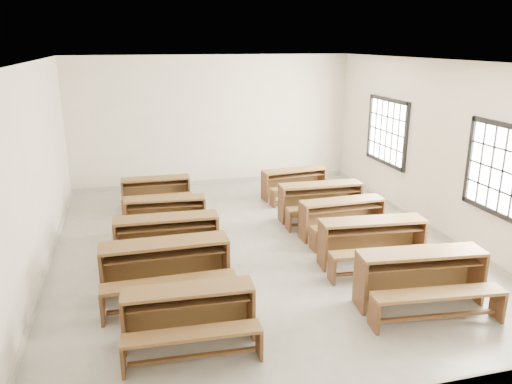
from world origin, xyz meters
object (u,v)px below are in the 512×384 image
object	(u,v)px
desk_set_1	(166,265)
desk_set_5	(422,275)
desk_set_4	(156,190)
desk_set_9	(295,181)
desk_set_0	(189,313)
desk_set_3	(166,213)
desk_set_6	(373,239)
desk_set_7	(343,216)
desk_set_2	(167,236)
desk_set_8	(321,199)

from	to	relation	value
desk_set_1	desk_set_5	world-z (taller)	desk_set_1
desk_set_4	desk_set_9	xyz separation A→B (m)	(3.16, -0.12, 0.01)
desk_set_0	desk_set_3	size ratio (longest dim) A/B	1.02
desk_set_0	desk_set_5	distance (m)	3.18
desk_set_4	desk_set_6	bearing A→B (deg)	-49.85
desk_set_3	desk_set_7	world-z (taller)	desk_set_7
desk_set_1	desk_set_3	distance (m)	2.52
desk_set_7	desk_set_9	bearing A→B (deg)	89.60
desk_set_3	desk_set_9	size ratio (longest dim) A/B	0.99
desk_set_3	desk_set_4	xyz separation A→B (m)	(-0.08, 1.57, -0.01)
desk_set_3	desk_set_0	bearing A→B (deg)	-85.99
desk_set_3	desk_set_6	xyz separation A→B (m)	(3.11, -2.33, 0.05)
desk_set_3	desk_set_1	bearing A→B (deg)	-90.04
desk_set_2	desk_set_1	bearing A→B (deg)	-93.90
desk_set_5	desk_set_7	distance (m)	2.61
desk_set_0	desk_set_7	xyz separation A→B (m)	(3.19, 2.70, 0.00)
desk_set_5	desk_set_8	size ratio (longest dim) A/B	1.07
desk_set_0	desk_set_6	xyz separation A→B (m)	(3.15, 1.45, 0.04)
desk_set_4	desk_set_5	size ratio (longest dim) A/B	0.81
desk_set_4	desk_set_7	distance (m)	4.18
desk_set_3	desk_set_8	xyz separation A→B (m)	(3.11, -0.09, 0.04)
desk_set_2	desk_set_9	bearing A→B (deg)	43.02
desk_set_5	desk_set_6	bearing A→B (deg)	97.08
desk_set_4	desk_set_7	world-z (taller)	desk_set_7
desk_set_3	desk_set_5	distance (m)	4.84
desk_set_1	desk_set_6	bearing A→B (deg)	2.65
desk_set_3	desk_set_7	bearing A→B (deg)	-14.23
desk_set_7	desk_set_8	bearing A→B (deg)	90.37
desk_set_2	desk_set_7	distance (m)	3.25
desk_set_8	desk_set_2	bearing A→B (deg)	-156.99
desk_set_2	desk_set_8	xyz separation A→B (m)	(3.20, 1.23, -0.00)
desk_set_0	desk_set_4	xyz separation A→B (m)	(-0.04, 5.35, -0.03)
desk_set_7	desk_set_9	xyz separation A→B (m)	(-0.07, 2.53, -0.02)
desk_set_2	desk_set_6	bearing A→B (deg)	-15.65
desk_set_1	desk_set_4	world-z (taller)	desk_set_1
desk_set_5	desk_set_9	size ratio (longest dim) A/B	1.15
desk_set_8	desk_set_0	bearing A→B (deg)	-128.58
desk_set_7	desk_set_0	bearing A→B (deg)	-141.84
desk_set_3	desk_set_7	distance (m)	3.33
desk_set_1	desk_set_7	size ratio (longest dim) A/B	1.12
desk_set_6	desk_set_9	xyz separation A→B (m)	(-0.03, 3.78, -0.05)
desk_set_2	desk_set_5	distance (m)	4.00
desk_set_8	desk_set_9	world-z (taller)	desk_set_8
desk_set_6	desk_set_8	distance (m)	2.23
desk_set_1	desk_set_5	size ratio (longest dim) A/B	0.99
desk_set_2	desk_set_7	xyz separation A→B (m)	(3.24, 0.25, -0.03)
desk_set_1	desk_set_6	xyz separation A→B (m)	(3.32, 0.18, -0.02)
desk_set_5	desk_set_9	bearing A→B (deg)	96.63
desk_set_1	desk_set_6	world-z (taller)	desk_set_1
desk_set_2	desk_set_6	xyz separation A→B (m)	(3.20, -1.01, 0.00)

